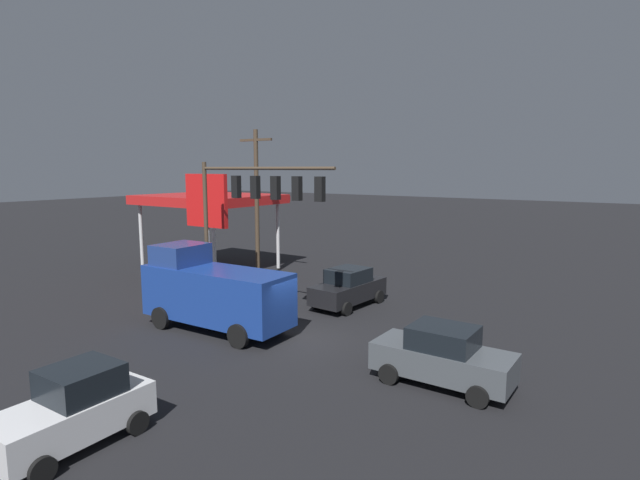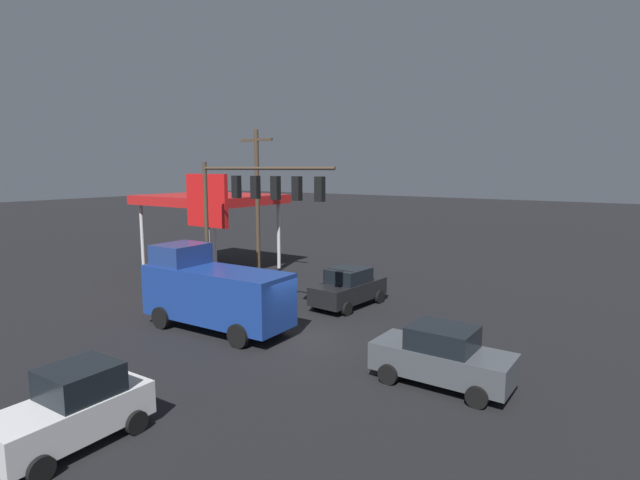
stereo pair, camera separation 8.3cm
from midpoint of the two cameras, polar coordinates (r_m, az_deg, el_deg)
ground_plane at (r=20.64m, az=-3.33°, el=-11.34°), size 200.00×200.00×0.00m
traffic_signal_assembly at (r=22.18m, az=-7.60°, el=4.59°), size 7.43×0.43×7.20m
utility_pole at (r=30.01m, az=-7.31°, el=4.23°), size 2.40×0.26×9.15m
gas_station_canopy at (r=34.61m, az=-12.56°, el=4.45°), size 8.15×7.24×5.13m
price_sign at (r=27.12m, az=-12.92°, el=3.78°), size 2.89×0.27×6.61m
hatchback_crossing at (r=14.53m, az=-26.45°, el=-16.88°), size 2.03×3.84×1.97m
delivery_truck at (r=21.91m, az=-12.21°, el=-5.73°), size 6.89×2.77×3.58m
sedan_far at (r=16.80m, az=13.69°, el=-12.77°), size 4.41×2.07×1.93m
sedan_waiting at (r=25.25m, az=3.16°, el=-5.44°), size 2.31×4.52×1.93m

